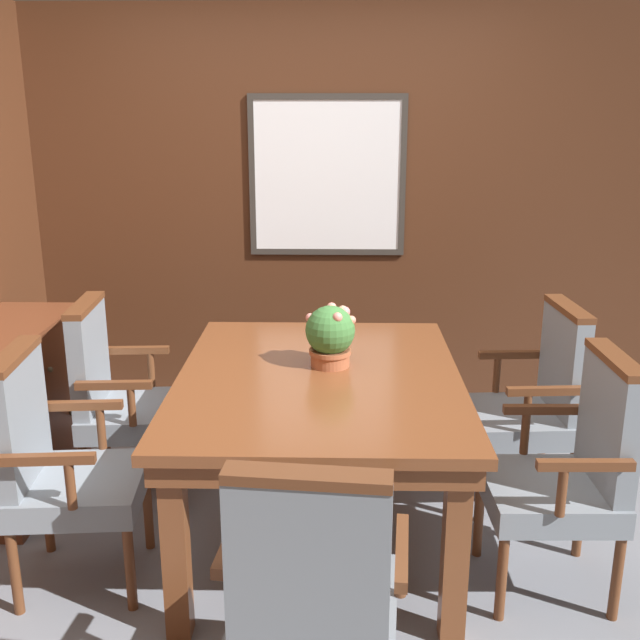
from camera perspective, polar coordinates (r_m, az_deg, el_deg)
The scene contains 10 objects.
ground_plane at distance 3.44m, azimuth -1.58°, elevation -17.39°, with size 14.00×14.00×0.00m, color gray.
wall_back at distance 4.58m, azimuth -0.67°, elevation 7.78°, with size 7.20×0.08×2.45m.
dining_table at distance 3.26m, azimuth -0.06°, elevation -5.76°, with size 1.21×1.57×0.78m.
chair_left_far at distance 3.82m, azimuth -15.11°, elevation -5.39°, with size 0.53×0.55×0.99m.
chair_head_near at distance 2.31m, azimuth -0.49°, elevation -20.24°, with size 0.57×0.54×0.99m.
chair_right_near at distance 3.14m, azimuth 18.59°, elevation -10.58°, with size 0.51×0.54×0.99m.
chair_left_near at distance 3.19m, azimuth -19.35°, elevation -10.19°, with size 0.53×0.56×0.99m.
chair_right_far at distance 3.77m, azimuth 16.02°, elevation -5.75°, with size 0.53×0.56×0.99m.
potted_plant at distance 3.29m, azimuth 0.79°, elevation -1.15°, with size 0.22×0.24×0.28m.
sideboard_cabinet at distance 4.02m, azimuth -22.43°, elevation -6.51°, with size 0.44×0.99×0.86m.
Camera 1 is at (0.15, -2.86, 1.90)m, focal length 42.00 mm.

